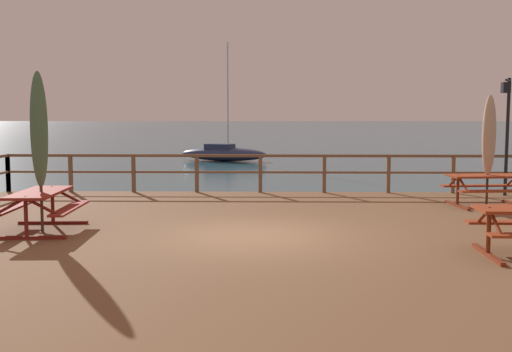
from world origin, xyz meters
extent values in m
plane|color=#2D5B6B|center=(0.00, 0.00, 0.00)|extent=(600.00, 600.00, 0.00)
cube|color=brown|center=(0.00, 0.00, 0.41)|extent=(14.86, 12.91, 0.81)
cube|color=brown|center=(0.00, 6.31, 1.86)|extent=(14.56, 0.09, 0.08)
cube|color=brown|center=(0.00, 6.31, 1.39)|extent=(14.56, 0.07, 0.06)
cube|color=brown|center=(-7.28, 6.31, 1.34)|extent=(0.10, 0.10, 1.05)
cube|color=brown|center=(-5.46, 6.31, 1.34)|extent=(0.10, 0.10, 1.05)
cube|color=brown|center=(-3.64, 6.31, 1.34)|extent=(0.10, 0.10, 1.05)
cube|color=brown|center=(-1.82, 6.31, 1.34)|extent=(0.10, 0.10, 1.05)
cube|color=brown|center=(0.00, 6.31, 1.34)|extent=(0.10, 0.10, 1.05)
cube|color=brown|center=(1.82, 6.31, 1.34)|extent=(0.10, 0.10, 1.05)
cube|color=brown|center=(3.64, 6.31, 1.34)|extent=(0.10, 0.10, 1.05)
cube|color=brown|center=(5.46, 6.31, 1.34)|extent=(0.10, 0.10, 1.05)
cube|color=brown|center=(-7.28, 6.31, 1.34)|extent=(0.10, 0.10, 1.05)
cube|color=maroon|center=(3.70, -1.58, 0.84)|extent=(0.12, 1.40, 0.06)
cylinder|color=maroon|center=(3.70, -1.58, 1.18)|extent=(0.07, 0.07, 0.74)
cylinder|color=maroon|center=(3.69, -1.86, 1.40)|extent=(0.07, 0.63, 0.37)
cylinder|color=maroon|center=(3.70, -1.30, 1.40)|extent=(0.07, 0.63, 0.37)
cube|color=maroon|center=(-4.08, 0.31, 1.55)|extent=(0.85, 1.94, 0.05)
cube|color=maroon|center=(-3.53, 0.34, 1.25)|extent=(0.37, 1.92, 0.04)
cube|color=maroon|center=(-4.64, 0.28, 1.25)|extent=(0.37, 1.92, 0.04)
cube|color=maroon|center=(-4.05, -0.46, 0.84)|extent=(1.40, 0.15, 0.06)
cylinder|color=maroon|center=(-4.05, -0.46, 1.18)|extent=(0.07, 0.07, 0.74)
cylinder|color=maroon|center=(-3.77, -0.45, 1.40)|extent=(0.63, 0.09, 0.37)
cylinder|color=maroon|center=(-4.33, -0.48, 1.40)|extent=(0.63, 0.09, 0.37)
cube|color=maroon|center=(-4.12, 1.08, 0.84)|extent=(1.40, 0.15, 0.06)
cylinder|color=maroon|center=(-4.12, 1.08, 1.18)|extent=(0.07, 0.07, 0.74)
cylinder|color=maroon|center=(-3.84, 1.10, 1.40)|extent=(0.63, 0.09, 0.37)
cylinder|color=maroon|center=(-4.40, 1.07, 1.40)|extent=(0.63, 0.09, 0.37)
cube|color=#993819|center=(5.54, 3.74, 1.55)|extent=(1.91, 0.93, 0.05)
cube|color=#993819|center=(5.59, 3.18, 1.25)|extent=(1.86, 0.45, 0.04)
cube|color=#993819|center=(5.49, 4.29, 1.25)|extent=(1.86, 0.45, 0.04)
cube|color=maroon|center=(4.80, 3.67, 0.84)|extent=(0.21, 1.40, 0.06)
cylinder|color=maroon|center=(4.80, 3.67, 1.18)|extent=(0.07, 0.07, 0.74)
cylinder|color=maroon|center=(4.83, 3.39, 1.40)|extent=(0.11, 0.63, 0.37)
cylinder|color=maroon|center=(4.78, 3.94, 1.40)|extent=(0.11, 0.63, 0.37)
cylinder|color=maroon|center=(6.25, 4.08, 1.40)|extent=(0.11, 0.63, 0.37)
cylinder|color=#4C3828|center=(-4.03, 0.25, 2.24)|extent=(0.06, 0.06, 2.86)
ellipsoid|color=#4C704C|center=(-4.03, 0.25, 2.75)|extent=(0.32, 0.32, 2.17)
cylinder|color=#2D432D|center=(-4.03, 0.25, 2.59)|extent=(0.21, 0.21, 0.05)
cone|color=#4C3828|center=(-4.03, 0.25, 3.74)|extent=(0.10, 0.10, 0.14)
cylinder|color=#4C3828|center=(5.52, 3.73, 2.09)|extent=(0.06, 0.06, 2.54)
ellipsoid|color=tan|center=(5.52, 3.73, 2.54)|extent=(0.32, 0.32, 1.93)
cylinder|color=#71614F|center=(5.52, 3.73, 2.39)|extent=(0.21, 0.21, 0.05)
cone|color=#4C3828|center=(5.52, 3.73, 3.43)|extent=(0.10, 0.10, 0.14)
cylinder|color=black|center=(6.73, 5.76, 2.41)|extent=(0.09, 0.09, 3.20)
cylinder|color=black|center=(6.60, 5.52, 3.93)|extent=(0.32, 0.51, 0.06)
cube|color=black|center=(6.46, 5.28, 3.73)|extent=(0.20, 0.20, 0.28)
sphere|color=#F4E08C|center=(6.46, 5.28, 3.73)|extent=(0.14, 0.14, 0.14)
ellipsoid|color=navy|center=(-2.78, 29.19, 0.45)|extent=(6.22, 3.55, 0.90)
cube|color=#202949|center=(-3.07, 29.29, 0.95)|extent=(2.06, 1.62, 0.36)
cylinder|color=silver|center=(-2.50, 29.09, 4.22)|extent=(0.10, 0.10, 7.00)
camera|label=1|loc=(0.28, -11.10, 3.01)|focal=43.04mm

